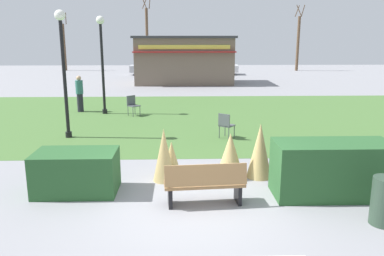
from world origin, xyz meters
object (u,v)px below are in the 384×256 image
cafe_chair_west (133,104)px  tree_left_bg (64,46)px  person_strolling (80,94)px  parked_car_west_slot (153,67)px  tree_center_bg (147,38)px  cafe_chair_east (226,124)px  tree_right_bg (298,42)px  park_bench (205,184)px  food_kiosk (184,60)px  lamppost_far (102,53)px  lamppost_mid (63,59)px  parked_car_center_slot (214,67)px

cafe_chair_west → tree_left_bg: 25.25m
tree_left_bg → person_strolling: bearing=-72.7°
cafe_chair_west → person_strolling: 2.76m
parked_car_west_slot → tree_center_bg: (-0.86, 4.68, 2.58)m
cafe_chair_east → tree_right_bg: size_ratio=0.14×
park_bench → person_strolling: (-5.20, 10.61, 0.38)m
food_kiosk → tree_center_bg: tree_center_bg is taller
lamppost_far → food_kiosk: bearing=72.1°
lamppost_mid → cafe_chair_west: lamppost_mid is taller
parked_car_west_slot → food_kiosk: bearing=-67.2°
lamppost_far → parked_car_west_slot: 18.41m
lamppost_mid → parked_car_center_slot: size_ratio=1.00×
parked_car_west_slot → tree_left_bg: size_ratio=0.75×
park_bench → parked_car_west_slot: parked_car_west_slot is taller
food_kiosk → cafe_chair_west: bearing=-101.3°
food_kiosk → person_strolling: 12.28m
park_bench → parked_car_center_slot: bearing=84.7°
tree_center_bg → cafe_chair_east: bearing=-79.9°
person_strolling → parked_car_west_slot: 17.91m
lamppost_mid → lamppost_far: size_ratio=1.00×
lamppost_mid → tree_center_bg: bearing=88.7°
food_kiosk → tree_left_bg: 16.36m
cafe_chair_east → tree_center_bg: size_ratio=0.12×
lamppost_mid → cafe_chair_east: size_ratio=4.87×
lamppost_far → tree_left_bg: 24.26m
park_bench → tree_center_bg: 33.39m
lamppost_mid → cafe_chair_east: 5.94m
lamppost_mid → tree_left_bg: 28.20m
lamppost_far → tree_center_bg: size_ratio=0.60×
lamppost_far → cafe_chair_west: size_ratio=4.87×
cafe_chair_east → cafe_chair_west: bearing=131.7°
lamppost_mid → tree_right_bg: 30.60m
parked_car_center_slot → tree_right_bg: bearing=23.1°
cafe_chair_west → lamppost_far: bearing=160.7°
person_strolling → tree_center_bg: 22.61m
park_bench → cafe_chair_east: (1.06, 5.49, 0.05)m
parked_car_west_slot → tree_right_bg: (14.24, 3.70, 2.18)m
food_kiosk → tree_right_bg: size_ratio=1.15×
tree_right_bg → parked_car_west_slot: bearing=-165.4°
tree_right_bg → food_kiosk: bearing=-138.1°
lamppost_far → tree_right_bg: size_ratio=0.68×
food_kiosk → tree_right_bg: bearing=41.9°
tree_right_bg → parked_car_center_slot: bearing=-156.9°
lamppost_mid → cafe_chair_east: lamppost_mid is taller
cafe_chair_east → parked_car_west_slot: 23.24m
person_strolling → tree_left_bg: size_ratio=0.30×
lamppost_far → cafe_chair_east: lamppost_far is taller
park_bench → parked_car_center_slot: parked_car_center_slot is taller
cafe_chair_west → person_strolling: person_strolling is taller
food_kiosk → park_bench: bearing=-89.5°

